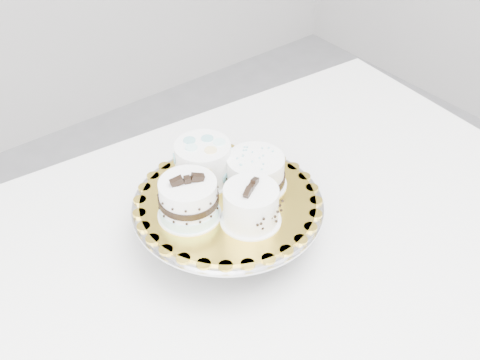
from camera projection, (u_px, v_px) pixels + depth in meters
table at (254, 268)px, 1.16m from camera, size 1.36×0.97×0.75m
cake_stand at (228, 213)px, 1.09m from camera, size 0.34×0.34×0.09m
cake_board at (228, 200)px, 1.07m from camera, size 0.34×0.34×0.00m
cake_swirl at (251, 206)px, 1.00m from camera, size 0.13×0.13×0.08m
cake_banded at (189, 200)px, 1.01m from camera, size 0.13×0.13×0.09m
cake_dots at (203, 161)px, 1.09m from camera, size 0.13×0.13×0.08m
cake_ribbon at (256, 172)px, 1.08m from camera, size 0.13×0.13×0.06m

